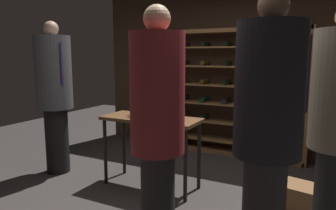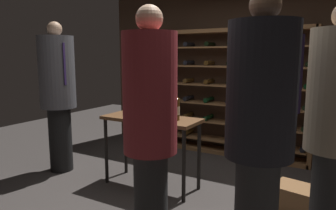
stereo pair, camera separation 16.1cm
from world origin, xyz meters
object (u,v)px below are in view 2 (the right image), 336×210
tasting_table (151,126)px  wine_bottle_amber_reserve (176,108)px  person_guest_khaki (150,122)px  person_guest_blue_shirt (58,90)px  wine_crate (298,200)px  wine_glass_stemmed_right (133,108)px  person_guest_plum_blouse (260,123)px  wine_glass_stemmed_left (166,106)px  wine_bottle_green_slim (138,105)px  wine_rack (230,93)px

tasting_table → wine_bottle_amber_reserve: (0.35, -0.00, 0.25)m
person_guest_khaki → person_guest_blue_shirt: 2.35m
tasting_table → wine_crate: tasting_table is taller
tasting_table → person_guest_khaki: (0.73, -1.13, 0.34)m
wine_bottle_amber_reserve → wine_glass_stemmed_right: 0.56m
wine_crate → person_guest_blue_shirt: bearing=-173.8°
person_guest_plum_blouse → wine_glass_stemmed_left: 1.79m
tasting_table → person_guest_khaki: bearing=-57.2°
wine_crate → wine_glass_stemmed_right: (-1.90, -0.25, 0.84)m
person_guest_plum_blouse → wine_crate: size_ratio=4.29×
person_guest_blue_shirt → wine_bottle_green_slim: bearing=86.9°
person_guest_plum_blouse → wine_bottle_amber_reserve: bearing=-113.2°
person_guest_plum_blouse → person_guest_blue_shirt: person_guest_blue_shirt is taller
tasting_table → person_guest_blue_shirt: (-1.41, -0.17, 0.38)m
person_guest_blue_shirt → wine_glass_stemmed_right: 1.22m
wine_glass_stemmed_right → tasting_table: bearing=22.3°
wine_glass_stemmed_right → wine_glass_stemmed_left: 0.40m
wine_glass_stemmed_left → wine_glass_stemmed_right: bearing=-140.2°
tasting_table → wine_glass_stemmed_right: (-0.21, -0.08, 0.22)m
wine_bottle_green_slim → person_guest_plum_blouse: bearing=-29.5°
tasting_table → person_guest_khaki: size_ratio=0.61×
wine_rack → wine_glass_stemmed_right: size_ratio=16.72×
person_guest_khaki → wine_bottle_green_slim: size_ratio=5.62×
tasting_table → wine_glass_stemmed_right: bearing=-157.7°
person_guest_khaki → person_guest_plum_blouse: (0.79, 0.22, 0.03)m
wine_rack → wine_bottle_green_slim: wine_rack is taller
wine_rack → person_guest_blue_shirt: bearing=-133.4°
person_guest_blue_shirt → wine_crate: (3.10, 0.34, -1.00)m
person_guest_blue_shirt → wine_glass_stemmed_right: person_guest_blue_shirt is taller
person_guest_blue_shirt → wine_glass_stemmed_left: person_guest_blue_shirt is taller
person_guest_khaki → person_guest_plum_blouse: bearing=112.1°
wine_bottle_green_slim → wine_glass_stemmed_left: (0.37, 0.08, -0.01)m
wine_rack → wine_crate: (1.30, -1.57, -0.87)m
person_guest_blue_shirt → wine_glass_stemmed_right: (1.21, 0.09, -0.16)m
wine_rack → wine_crate: wine_rack is taller
person_guest_blue_shirt → wine_glass_stemmed_left: 1.56m
wine_bottle_amber_reserve → person_guest_blue_shirt: bearing=-174.6°
person_guest_blue_shirt → tasting_table: bearing=80.8°
wine_rack → person_guest_blue_shirt: 2.63m
tasting_table → person_guest_blue_shirt: 1.47m
tasting_table → wine_bottle_green_slim: wine_bottle_green_slim is taller
tasting_table → wine_bottle_amber_reserve: bearing=-0.8°
person_guest_khaki → wine_glass_stemmed_left: 1.45m
person_guest_blue_shirt → person_guest_khaki: bearing=49.8°
person_guest_khaki → wine_bottle_green_slim: bearing=-134.2°
person_guest_plum_blouse → wine_glass_stemmed_right: (-1.73, 0.83, -0.15)m
wine_rack → wine_bottle_green_slim: (-0.66, -1.64, -0.02)m
person_guest_blue_shirt → wine_bottle_green_slim: 1.19m
person_guest_khaki → wine_glass_stemmed_left: bearing=-147.7°
tasting_table → wine_bottle_amber_reserve: size_ratio=3.04×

